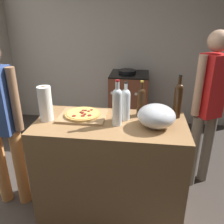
{
  "coord_description": "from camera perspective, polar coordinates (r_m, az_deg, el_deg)",
  "views": [
    {
      "loc": [
        0.43,
        -1.12,
        1.77
      ],
      "look_at": [
        0.18,
        0.75,
        0.97
      ],
      "focal_mm": 38.13,
      "sensor_mm": 36.0,
      "label": 1
    }
  ],
  "objects": [
    {
      "name": "person_in_red",
      "position": [
        2.53,
        22.06,
        1.84
      ],
      "size": [
        0.33,
        0.28,
        1.63
      ],
      "color": "slate",
      "rests_on": "ground_plane"
    },
    {
      "name": "paper_towel_roll",
      "position": [
        2.04,
        -15.7,
        1.94
      ],
      "size": [
        0.11,
        0.11,
        0.3
      ],
      "color": "white",
      "rests_on": "counter"
    },
    {
      "name": "ground_plane",
      "position": [
        3.07,
        -1.88,
        -12.51
      ],
      "size": [
        4.2,
        3.31,
        0.02
      ],
      "primitive_type": "cube",
      "color": "#3F3833"
    },
    {
      "name": "wine_bottle_dark",
      "position": [
        1.87,
        1.25,
        1.66
      ],
      "size": [
        0.08,
        0.08,
        0.37
      ],
      "color": "silver",
      "rests_on": "counter"
    },
    {
      "name": "wine_bottle_clear",
      "position": [
        2.08,
        15.54,
        3.04
      ],
      "size": [
        0.07,
        0.07,
        0.37
      ],
      "color": "#331E0F",
      "rests_on": "counter"
    },
    {
      "name": "kitchen_wall_rear",
      "position": [
        3.92,
        1.3,
        16.01
      ],
      "size": [
        4.2,
        0.1,
        2.6
      ],
      "primitive_type": "cube",
      "color": "#BCB7AD",
      "rests_on": "ground_plane"
    },
    {
      "name": "wine_bottle_green",
      "position": [
        1.97,
        3.24,
        2.14
      ],
      "size": [
        0.08,
        0.08,
        0.33
      ],
      "color": "silver",
      "rests_on": "counter"
    },
    {
      "name": "pizza",
      "position": [
        2.07,
        -7.05,
        -0.44
      ],
      "size": [
        0.31,
        0.31,
        0.03
      ],
      "color": "tan",
      "rests_on": "cutting_board"
    },
    {
      "name": "stove",
      "position": [
        3.71,
        4.03,
        2.3
      ],
      "size": [
        0.57,
        0.58,
        0.97
      ],
      "color": "brown",
      "rests_on": "ground_plane"
    },
    {
      "name": "wine_bottle_amber",
      "position": [
        2.07,
        6.99,
        2.71
      ],
      "size": [
        0.07,
        0.07,
        0.31
      ],
      "color": "#331E0F",
      "rests_on": "counter"
    },
    {
      "name": "person_in_stripes",
      "position": [
        2.3,
        -25.08,
        -1.59
      ],
      "size": [
        0.4,
        0.2,
        1.57
      ],
      "color": "#D88C4C",
      "rests_on": "ground_plane"
    },
    {
      "name": "counter",
      "position": [
        2.21,
        -0.35,
        -13.34
      ],
      "size": [
        1.26,
        0.61,
        0.92
      ],
      "primitive_type": "cube",
      "color": "#9E7247",
      "rests_on": "ground_plane"
    },
    {
      "name": "cutting_board",
      "position": [
        2.08,
        -7.03,
        -0.97
      ],
      "size": [
        0.4,
        0.32,
        0.02
      ],
      "primitive_type": "cube",
      "color": "tan",
      "rests_on": "counter"
    },
    {
      "name": "mixing_bowl",
      "position": [
        1.9,
        10.6,
        -0.94
      ],
      "size": [
        0.3,
        0.3,
        0.18
      ],
      "color": "#B2B2B7",
      "rests_on": "counter"
    }
  ]
}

